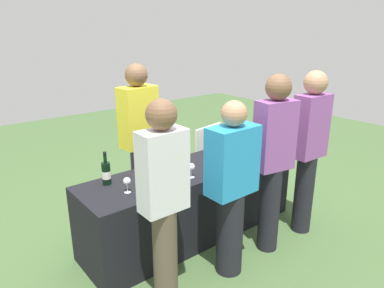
# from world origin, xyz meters

# --- Properties ---
(ground_plane) EXTENTS (12.00, 12.00, 0.00)m
(ground_plane) POSITION_xyz_m (0.00, 0.00, 0.00)
(ground_plane) COLOR #476638
(tasting_table) EXTENTS (2.31, 0.68, 0.74)m
(tasting_table) POSITION_xyz_m (0.00, 0.00, 0.37)
(tasting_table) COLOR black
(tasting_table) RESTS_ON ground_plane
(wine_bottle_0) EXTENTS (0.08, 0.08, 0.31)m
(wine_bottle_0) POSITION_xyz_m (-0.84, 0.18, 0.85)
(wine_bottle_0) COLOR black
(wine_bottle_0) RESTS_ON tasting_table
(wine_bottle_1) EXTENTS (0.07, 0.07, 0.33)m
(wine_bottle_1) POSITION_xyz_m (-0.48, 0.06, 0.87)
(wine_bottle_1) COLOR black
(wine_bottle_1) RESTS_ON tasting_table
(wine_bottle_2) EXTENTS (0.07, 0.07, 0.30)m
(wine_bottle_2) POSITION_xyz_m (-0.37, 0.07, 0.85)
(wine_bottle_2) COLOR black
(wine_bottle_2) RESTS_ON tasting_table
(wine_bottle_3) EXTENTS (0.08, 0.08, 0.32)m
(wine_bottle_3) POSITION_xyz_m (0.76, 0.13, 0.86)
(wine_bottle_3) COLOR black
(wine_bottle_3) RESTS_ON tasting_table
(wine_bottle_4) EXTENTS (0.07, 0.07, 0.33)m
(wine_bottle_4) POSITION_xyz_m (0.85, 0.09, 0.86)
(wine_bottle_4) COLOR black
(wine_bottle_4) RESTS_ON tasting_table
(wine_glass_0) EXTENTS (0.07, 0.07, 0.14)m
(wine_glass_0) POSITION_xyz_m (-0.78, -0.09, 0.84)
(wine_glass_0) COLOR silver
(wine_glass_0) RESTS_ON tasting_table
(wine_glass_1) EXTENTS (0.06, 0.06, 0.14)m
(wine_glass_1) POSITION_xyz_m (-0.39, -0.18, 0.84)
(wine_glass_1) COLOR silver
(wine_glass_1) RESTS_ON tasting_table
(wine_glass_2) EXTENTS (0.07, 0.07, 0.14)m
(wine_glass_2) POSITION_xyz_m (-0.16, -0.18, 0.84)
(wine_glass_2) COLOR silver
(wine_glass_2) RESTS_ON tasting_table
(wine_glass_3) EXTENTS (0.07, 0.07, 0.14)m
(wine_glass_3) POSITION_xyz_m (0.28, -0.06, 0.84)
(wine_glass_3) COLOR silver
(wine_glass_3) RESTS_ON tasting_table
(wine_glass_4) EXTENTS (0.07, 0.07, 0.14)m
(wine_glass_4) POSITION_xyz_m (0.41, -0.06, 0.84)
(wine_glass_4) COLOR silver
(wine_glass_4) RESTS_ON tasting_table
(wine_glass_5) EXTENTS (0.07, 0.07, 0.13)m
(wine_glass_5) POSITION_xyz_m (0.53, -0.18, 0.84)
(wine_glass_5) COLOR silver
(wine_glass_5) RESTS_ON tasting_table
(server_pouring) EXTENTS (0.41, 0.25, 1.74)m
(server_pouring) POSITION_xyz_m (-0.23, 0.61, 0.95)
(server_pouring) COLOR #3F3351
(server_pouring) RESTS_ON ground_plane
(guest_0) EXTENTS (0.35, 0.22, 1.63)m
(guest_0) POSITION_xyz_m (-0.77, -0.63, 0.91)
(guest_0) COLOR brown
(guest_0) RESTS_ON ground_plane
(guest_1) EXTENTS (0.42, 0.23, 1.55)m
(guest_1) POSITION_xyz_m (-0.13, -0.68, 0.83)
(guest_1) COLOR black
(guest_1) RESTS_ON ground_plane
(guest_2) EXTENTS (0.39, 0.26, 1.71)m
(guest_2) POSITION_xyz_m (0.41, -0.67, 0.95)
(guest_2) COLOR black
(guest_2) RESTS_ON ground_plane
(guest_3) EXTENTS (0.37, 0.23, 1.70)m
(guest_3) POSITION_xyz_m (0.95, -0.68, 0.95)
(guest_3) COLOR black
(guest_3) RESTS_ON ground_plane
(menu_board) EXTENTS (0.54, 0.13, 0.82)m
(menu_board) POSITION_xyz_m (0.99, 0.86, 0.41)
(menu_board) COLOR white
(menu_board) RESTS_ON ground_plane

